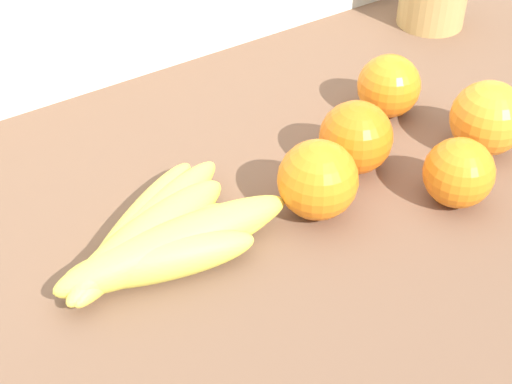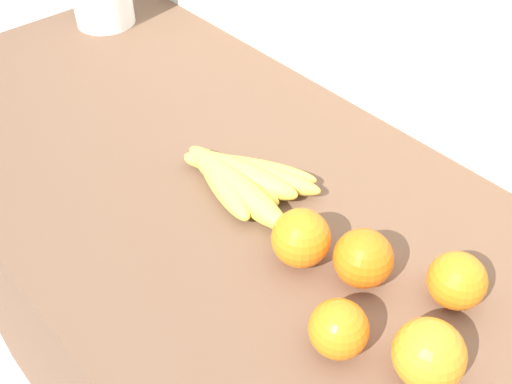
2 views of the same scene
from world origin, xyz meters
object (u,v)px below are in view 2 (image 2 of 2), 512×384
orange_right (457,281)px  orange_far_right (363,258)px  banana_bunch (239,179)px  orange_back_right (301,238)px  orange_back_left (339,329)px  orange_center (429,354)px

orange_right → orange_far_right: bearing=-148.7°
banana_bunch → orange_right: orange_right is taller
orange_right → orange_back_right: 0.19m
orange_back_left → orange_back_right: 0.13m
orange_back_right → orange_right: bearing=28.5°
orange_back_left → orange_far_right: (-0.05, 0.09, 0.00)m
orange_center → orange_right: bearing=109.4°
orange_right → orange_center: bearing=-70.6°
banana_bunch → orange_far_right: 0.22m
orange_back_right → orange_far_right: bearing=24.6°
orange_far_right → orange_center: bearing=-20.9°
orange_far_right → orange_center: 0.14m
orange_right → orange_center: (0.04, -0.11, 0.00)m
banana_bunch → orange_center: 0.36m
banana_bunch → orange_center: size_ratio=2.91×
orange_back_left → orange_center: size_ratio=0.87×
orange_center → orange_far_right: bearing=159.1°
orange_far_right → banana_bunch: bearing=-178.6°
orange_back_left → orange_right: orange_right is taller
orange_far_right → orange_center: size_ratio=0.95×
orange_back_left → orange_back_right: orange_back_right is taller
orange_back_left → orange_center: bearing=27.3°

